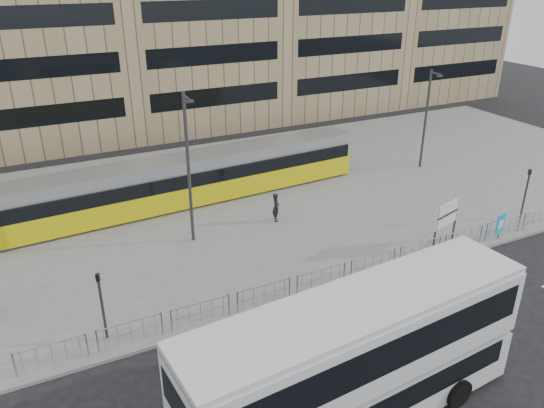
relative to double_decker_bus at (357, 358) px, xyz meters
name	(u,v)px	position (x,y,z in m)	size (l,w,h in m)	color
ground	(339,293)	(3.77, 6.67, -2.63)	(120.00, 120.00, 0.00)	black
plaza	(239,200)	(3.77, 18.67, -2.56)	(64.00, 24.00, 0.15)	slate
kerb	(338,291)	(3.77, 6.72, -2.56)	(64.00, 0.25, 0.17)	gray
pedestrian_barrier	(368,260)	(5.77, 7.17, -1.65)	(32.07, 0.07, 1.10)	#999CA1
road_markings	(410,334)	(4.77, 2.67, -2.63)	(62.00, 0.12, 0.01)	white
double_decker_bus	(357,358)	(0.00, 0.00, 0.00)	(12.36, 3.81, 4.87)	silver
tram	(168,184)	(-0.68, 19.52, -0.91)	(26.66, 4.06, 3.13)	#CFC10B
station_sign	(447,216)	(11.32, 7.84, -0.72)	(2.15, 0.70, 2.54)	#2D2D30
ad_panel	(500,224)	(14.68, 7.07, -1.61)	(0.78, 0.24, 1.49)	#2D2D30
pedestrian	(276,207)	(4.48, 14.67, -1.60)	(0.65, 0.42, 1.77)	black
traffic_light_west	(101,298)	(-6.76, 7.97, -0.51)	(0.23, 0.25, 3.10)	#2D2D30
traffic_light_east	(527,187)	(18.13, 8.45, -0.51)	(0.16, 0.20, 3.10)	#2D2D30
lamp_post_west	(188,164)	(-0.78, 14.50, 2.06)	(0.45, 1.04, 8.34)	#2D2D30
lamp_post_east	(427,115)	(18.51, 18.01, 1.54)	(0.45, 1.04, 7.31)	#2D2D30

